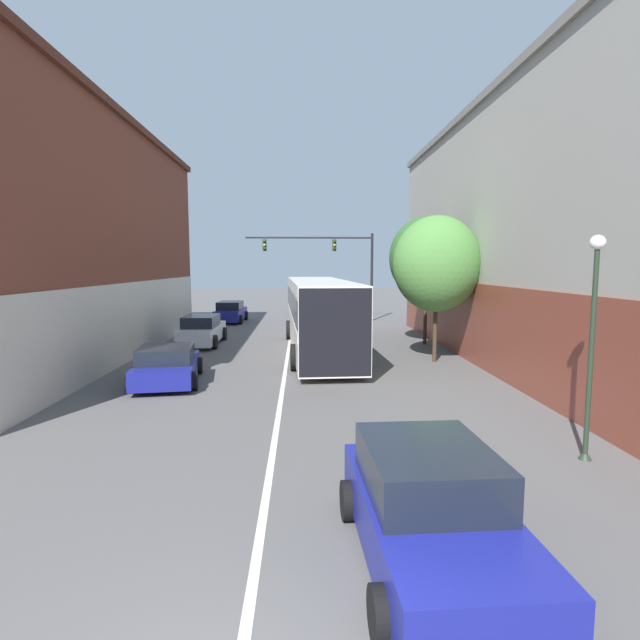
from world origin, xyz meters
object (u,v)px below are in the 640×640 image
(bus, at_px, (319,312))
(parked_car_left_far, at_px, (167,365))
(street_lamp, at_px, (592,338))
(parked_car_left_mid, at_px, (202,330))
(parked_car_left_near, at_px, (231,312))
(traffic_signal_gantry, at_px, (333,257))
(street_tree_near, at_px, (437,264))
(street_tree_far, at_px, (427,258))
(hatchback_foreground, at_px, (430,511))

(bus, distance_m, parked_car_left_far, 7.93)
(street_lamp, bearing_deg, parked_car_left_mid, 125.27)
(bus, height_order, parked_car_left_near, bus)
(traffic_signal_gantry, relative_size, street_tree_near, 1.50)
(traffic_signal_gantry, xyz_separation_m, street_tree_far, (3.92, -10.48, -0.21))
(street_tree_near, relative_size, street_tree_far, 0.94)
(hatchback_foreground, bearing_deg, street_tree_near, -17.55)
(street_lamp, bearing_deg, traffic_signal_gantry, 98.00)
(bus, height_order, parked_car_left_mid, bus)
(parked_car_left_far, xyz_separation_m, traffic_signal_gantry, (6.68, 18.27, 3.87))
(hatchback_foreground, distance_m, street_tree_far, 19.00)
(street_tree_far, bearing_deg, bus, -159.59)
(parked_car_left_far, xyz_separation_m, street_tree_near, (9.89, 3.34, 3.36))
(parked_car_left_near, bearing_deg, street_tree_far, -130.80)
(hatchback_foreground, height_order, parked_car_left_mid, hatchback_foreground)
(parked_car_left_near, relative_size, street_tree_far, 0.70)
(parked_car_left_mid, xyz_separation_m, street_lamp, (10.65, -15.06, 1.78))
(parked_car_left_near, distance_m, street_tree_far, 15.36)
(street_lamp, height_order, street_tree_far, street_tree_far)
(street_tree_near, bearing_deg, parked_car_left_far, -161.35)
(bus, height_order, parked_car_left_far, bus)
(parked_car_left_near, bearing_deg, street_lamp, -155.09)
(traffic_signal_gantry, distance_m, street_tree_far, 11.19)
(bus, xyz_separation_m, parked_car_left_mid, (-5.69, 2.28, -1.12))
(hatchback_foreground, relative_size, parked_car_left_far, 1.00)
(parked_car_left_mid, bearing_deg, street_tree_near, -114.51)
(parked_car_left_far, distance_m, street_tree_near, 10.97)
(traffic_signal_gantry, distance_m, street_lamp, 25.57)
(street_tree_far, bearing_deg, street_tree_near, -99.00)
(traffic_signal_gantry, height_order, street_tree_near, traffic_signal_gantry)
(street_tree_near, bearing_deg, bus, 151.95)
(hatchback_foreground, distance_m, parked_car_left_near, 28.99)
(parked_car_left_far, distance_m, street_tree_far, 13.65)
(hatchback_foreground, distance_m, street_lamp, 5.56)
(parked_car_left_far, bearing_deg, parked_car_left_near, -6.48)
(street_tree_near, bearing_deg, hatchback_foreground, -105.24)
(parked_car_left_near, bearing_deg, street_tree_near, -142.95)
(parked_car_left_mid, bearing_deg, traffic_signal_gantry, -34.72)
(parked_car_left_far, relative_size, street_lamp, 0.93)
(hatchback_foreground, height_order, street_lamp, street_lamp)
(parked_car_left_far, relative_size, traffic_signal_gantry, 0.47)
(parked_car_left_mid, height_order, street_lamp, street_lamp)
(street_lamp, bearing_deg, hatchback_foreground, -140.28)
(hatchback_foreground, xyz_separation_m, traffic_signal_gantry, (0.51, 28.61, 3.75))
(bus, xyz_separation_m, parked_car_left_near, (-5.67, 12.09, -1.15))
(hatchback_foreground, height_order, street_tree_far, street_tree_far)
(street_tree_far, bearing_deg, parked_car_left_far, -143.68)
(street_lamp, distance_m, street_tree_far, 14.87)
(hatchback_foreground, height_order, traffic_signal_gantry, traffic_signal_gantry)
(bus, bearing_deg, traffic_signal_gantry, -9.33)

